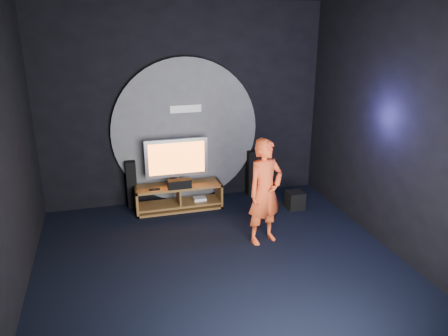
{
  "coord_description": "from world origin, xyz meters",
  "views": [
    {
      "loc": [
        -1.36,
        -5.0,
        3.24
      ],
      "look_at": [
        0.32,
        1.05,
        1.05
      ],
      "focal_mm": 35.0,
      "sensor_mm": 36.0,
      "label": 1
    }
  ],
  "objects_px": {
    "media_console": "(179,198)",
    "tower_speaker_right": "(252,173)",
    "tv": "(177,160)",
    "tower_speaker_left": "(132,184)",
    "player": "(265,192)",
    "subwoofer": "(295,200)"
  },
  "relations": [
    {
      "from": "player",
      "to": "tv",
      "type": "bearing_deg",
      "value": 106.6
    },
    {
      "from": "media_console",
      "to": "tv",
      "type": "xyz_separation_m",
      "value": [
        -0.01,
        0.07,
        0.7
      ]
    },
    {
      "from": "media_console",
      "to": "tower_speaker_right",
      "type": "xyz_separation_m",
      "value": [
        1.45,
        0.3,
        0.24
      ]
    },
    {
      "from": "tower_speaker_left",
      "to": "player",
      "type": "distance_m",
      "value": 2.59
    },
    {
      "from": "tv",
      "to": "tower_speaker_right",
      "type": "xyz_separation_m",
      "value": [
        1.46,
        0.23,
        -0.46
      ]
    },
    {
      "from": "media_console",
      "to": "tv",
      "type": "height_order",
      "value": "tv"
    },
    {
      "from": "tower_speaker_right",
      "to": "subwoofer",
      "type": "relative_size",
      "value": 2.74
    },
    {
      "from": "media_console",
      "to": "subwoofer",
      "type": "bearing_deg",
      "value": -15.12
    },
    {
      "from": "tower_speaker_left",
      "to": "tower_speaker_right",
      "type": "xyz_separation_m",
      "value": [
        2.24,
        0.0,
        0.0
      ]
    },
    {
      "from": "tower_speaker_left",
      "to": "subwoofer",
      "type": "bearing_deg",
      "value": -16.72
    },
    {
      "from": "tower_speaker_right",
      "to": "player",
      "type": "height_order",
      "value": "player"
    },
    {
      "from": "tower_speaker_right",
      "to": "tower_speaker_left",
      "type": "bearing_deg",
      "value": -179.9
    },
    {
      "from": "tv",
      "to": "subwoofer",
      "type": "xyz_separation_m",
      "value": [
        1.99,
        -0.6,
        -0.74
      ]
    },
    {
      "from": "media_console",
      "to": "tower_speaker_right",
      "type": "distance_m",
      "value": 1.5
    },
    {
      "from": "media_console",
      "to": "player",
      "type": "height_order",
      "value": "player"
    },
    {
      "from": "media_console",
      "to": "subwoofer",
      "type": "distance_m",
      "value": 2.06
    },
    {
      "from": "tv",
      "to": "subwoofer",
      "type": "relative_size",
      "value": 3.45
    },
    {
      "from": "player",
      "to": "tower_speaker_right",
      "type": "bearing_deg",
      "value": 59.91
    },
    {
      "from": "media_console",
      "to": "subwoofer",
      "type": "relative_size",
      "value": 4.78
    },
    {
      "from": "subwoofer",
      "to": "media_console",
      "type": "bearing_deg",
      "value": 164.88
    },
    {
      "from": "tower_speaker_right",
      "to": "tv",
      "type": "bearing_deg",
      "value": -170.94
    },
    {
      "from": "player",
      "to": "media_console",
      "type": "bearing_deg",
      "value": 107.59
    }
  ]
}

